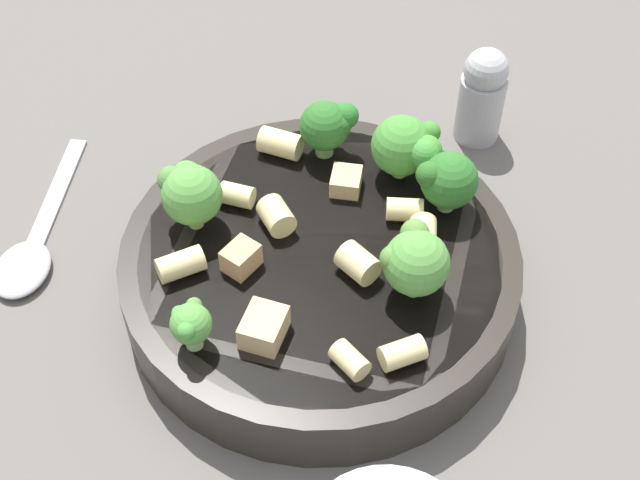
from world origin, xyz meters
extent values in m
plane|color=#5B5651|center=(0.00, 0.00, 0.00)|extent=(2.00, 2.00, 0.00)
cylinder|color=#28231E|center=(0.00, 0.00, 0.02)|extent=(0.24, 0.24, 0.04)
cylinder|color=beige|center=(0.00, 0.00, 0.04)|extent=(0.22, 0.22, 0.01)
torus|color=#28231E|center=(0.00, 0.00, 0.04)|extent=(0.24, 0.24, 0.00)
cylinder|color=#84AD60|center=(0.07, 0.05, 0.05)|extent=(0.01, 0.01, 0.01)
sphere|color=#2D6B28|center=(0.07, 0.05, 0.06)|extent=(0.03, 0.03, 0.03)
sphere|color=#2A6322|center=(0.07, 0.04, 0.07)|extent=(0.02, 0.02, 0.02)
sphere|color=#2C6F2A|center=(0.08, 0.04, 0.07)|extent=(0.02, 0.02, 0.02)
cylinder|color=#9EC175|center=(-0.03, 0.07, 0.05)|extent=(0.01, 0.01, 0.01)
sphere|color=#569942|center=(-0.03, 0.07, 0.07)|extent=(0.04, 0.04, 0.04)
sphere|color=#578E44|center=(-0.02, 0.08, 0.07)|extent=(0.02, 0.02, 0.02)
sphere|color=#51823E|center=(-0.03, 0.09, 0.07)|extent=(0.02, 0.02, 0.02)
cylinder|color=#93B766|center=(0.01, -0.06, 0.05)|extent=(0.01, 0.01, 0.01)
sphere|color=#569942|center=(0.01, -0.06, 0.07)|extent=(0.04, 0.04, 0.04)
sphere|color=#57873B|center=(0.00, -0.05, 0.07)|extent=(0.02, 0.02, 0.02)
sphere|color=#5A883E|center=(0.02, -0.05, 0.07)|extent=(0.02, 0.02, 0.02)
cylinder|color=#93B766|center=(0.08, 0.00, 0.05)|extent=(0.01, 0.01, 0.01)
sphere|color=#478E38|center=(0.08, 0.00, 0.07)|extent=(0.04, 0.04, 0.04)
sphere|color=#438F3A|center=(0.08, -0.02, 0.07)|extent=(0.02, 0.02, 0.02)
sphere|color=#468C31|center=(0.08, -0.02, 0.07)|extent=(0.02, 0.02, 0.02)
sphere|color=#40802F|center=(0.10, -0.01, 0.07)|extent=(0.01, 0.01, 0.01)
cylinder|color=#9EC175|center=(-0.10, 0.01, 0.05)|extent=(0.01, 0.01, 0.01)
sphere|color=#569942|center=(-0.10, 0.01, 0.06)|extent=(0.02, 0.02, 0.02)
sphere|color=#49943C|center=(-0.10, 0.01, 0.07)|extent=(0.01, 0.01, 0.01)
sphere|color=#57833B|center=(-0.09, 0.02, 0.06)|extent=(0.01, 0.01, 0.01)
sphere|color=#4B9743|center=(-0.09, 0.02, 0.06)|extent=(0.01, 0.01, 0.01)
cylinder|color=#93B766|center=(0.08, -0.04, 0.05)|extent=(0.01, 0.01, 0.01)
sphere|color=#2D6B28|center=(0.08, -0.04, 0.06)|extent=(0.04, 0.04, 0.04)
sphere|color=#2E5D25|center=(0.09, -0.03, 0.07)|extent=(0.01, 0.01, 0.01)
sphere|color=#2E6625|center=(0.07, -0.03, 0.07)|extent=(0.02, 0.02, 0.02)
cylinder|color=beige|center=(0.05, 0.07, 0.05)|extent=(0.02, 0.03, 0.02)
cylinder|color=beige|center=(0.05, -0.02, 0.05)|extent=(0.02, 0.03, 0.01)
cylinder|color=beige|center=(-0.03, -0.08, 0.05)|extent=(0.03, 0.02, 0.01)
cylinder|color=beige|center=(0.00, 0.03, 0.05)|extent=(0.03, 0.03, 0.02)
cylinder|color=beige|center=(0.00, -0.03, 0.05)|extent=(0.02, 0.03, 0.02)
cylinder|color=beige|center=(-0.06, -0.06, 0.05)|extent=(0.02, 0.02, 0.01)
cylinder|color=beige|center=(0.04, -0.05, 0.05)|extent=(0.03, 0.03, 0.02)
cylinder|color=beige|center=(-0.06, 0.05, 0.05)|extent=(0.03, 0.03, 0.02)
cylinder|color=beige|center=(0.00, 0.07, 0.05)|extent=(0.02, 0.02, 0.01)
cube|color=tan|center=(-0.07, -0.01, 0.05)|extent=(0.03, 0.03, 0.02)
cube|color=tan|center=(-0.04, 0.03, 0.05)|extent=(0.02, 0.02, 0.02)
cube|color=tan|center=(0.05, 0.02, 0.05)|extent=(0.03, 0.03, 0.01)
cylinder|color=#B2B2B7|center=(0.19, 0.00, 0.03)|extent=(0.03, 0.03, 0.05)
sphere|color=#B7B7BC|center=(0.19, 0.00, 0.06)|extent=(0.03, 0.03, 0.03)
cube|color=#B2B2B7|center=(-0.04, 0.20, 0.00)|extent=(0.09, 0.06, 0.01)
ellipsoid|color=#B2B2B7|center=(-0.10, 0.16, 0.01)|extent=(0.06, 0.06, 0.01)
camera|label=1|loc=(-0.27, -0.21, 0.45)|focal=50.00mm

